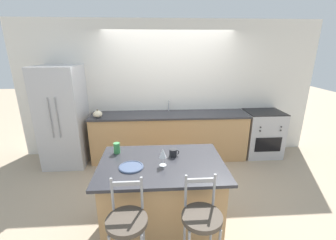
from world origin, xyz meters
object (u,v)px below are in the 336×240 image
object	(u,v)px
dinner_plate	(131,167)
coffee_mug	(173,153)
refrigerator	(64,117)
bar_stool_far	(201,228)
tumbler_cup	(117,148)
pumpkin_decoration	(98,114)
bar_stool_near	(128,233)
oven_range	(262,133)
wine_glass	(163,153)

from	to	relation	value
dinner_plate	coffee_mug	distance (m)	0.55
refrigerator	bar_stool_far	xyz separation A→B (m)	(2.10, -2.54, -0.32)
refrigerator	bar_stool_far	world-z (taller)	refrigerator
tumbler_cup	pumpkin_decoration	bearing A→B (deg)	111.19
tumbler_cup	bar_stool_near	bearing A→B (deg)	-77.58
tumbler_cup	pumpkin_decoration	xyz separation A→B (m)	(-0.57, 1.48, 0.02)
bar_stool_near	bar_stool_far	world-z (taller)	same
oven_range	bar_stool_near	distance (m)	3.62
dinner_plate	coffee_mug	xyz separation A→B (m)	(0.49, 0.25, 0.04)
coffee_mug	pumpkin_decoration	xyz separation A→B (m)	(-1.27, 1.61, 0.04)
wine_glass	oven_range	bearing A→B (deg)	42.84
wine_glass	tumbler_cup	world-z (taller)	wine_glass
bar_stool_near	coffee_mug	xyz separation A→B (m)	(0.48, 0.86, 0.34)
refrigerator	bar_stool_near	world-z (taller)	refrigerator
bar_stool_near	coffee_mug	distance (m)	1.04
pumpkin_decoration	tumbler_cup	bearing A→B (deg)	-68.81
oven_range	tumbler_cup	xyz separation A→B (m)	(-2.71, -1.64, 0.51)
bar_stool_near	coffee_mug	size ratio (longest dim) A/B	8.95
refrigerator	oven_range	distance (m)	3.96
refrigerator	bar_stool_near	xyz separation A→B (m)	(1.44, -2.55, -0.32)
oven_range	refrigerator	bearing A→B (deg)	-178.83
bar_stool_far	pumpkin_decoration	xyz separation A→B (m)	(-1.45, 2.46, 0.38)
bar_stool_near	dinner_plate	xyz separation A→B (m)	(-0.01, 0.61, 0.31)
dinner_plate	coffee_mug	size ratio (longest dim) A/B	2.22
dinner_plate	bar_stool_far	bearing A→B (deg)	-42.11
wine_glass	pumpkin_decoration	world-z (taller)	wine_glass
coffee_mug	pumpkin_decoration	size ratio (longest dim) A/B	0.73
tumbler_cup	bar_stool_far	bearing A→B (deg)	-48.19
refrigerator	bar_stool_far	bearing A→B (deg)	-50.40
bar_stool_far	dinner_plate	world-z (taller)	bar_stool_far
bar_stool_near	dinner_plate	bearing A→B (deg)	90.84
refrigerator	dinner_plate	xyz separation A→B (m)	(1.44, -1.94, -0.01)
bar_stool_near	tumbler_cup	distance (m)	1.07
bar_stool_far	bar_stool_near	bearing A→B (deg)	-179.48
refrigerator	wine_glass	bearing A→B (deg)	-46.90
refrigerator	wine_glass	world-z (taller)	refrigerator
bar_stool_far	wine_glass	world-z (taller)	wine_glass
refrigerator	coffee_mug	bearing A→B (deg)	-41.33
coffee_mug	tumbler_cup	world-z (taller)	tumbler_cup
dinner_plate	tumbler_cup	distance (m)	0.43
oven_range	tumbler_cup	size ratio (longest dim) A/B	7.08
tumbler_cup	wine_glass	bearing A→B (deg)	-31.83
bar_stool_far	wine_glass	bearing A→B (deg)	116.58
oven_range	pumpkin_decoration	size ratio (longest dim) A/B	5.63
bar_stool_near	pumpkin_decoration	xyz separation A→B (m)	(-0.79, 2.46, 0.38)
pumpkin_decoration	bar_stool_near	bearing A→B (deg)	-72.22
pumpkin_decoration	refrigerator	bearing A→B (deg)	172.62
wine_glass	dinner_plate	bearing A→B (deg)	-175.37
dinner_plate	wine_glass	bearing A→B (deg)	4.63
oven_range	bar_stool_far	size ratio (longest dim) A/B	0.86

